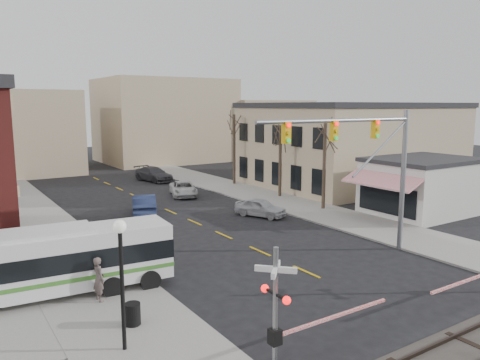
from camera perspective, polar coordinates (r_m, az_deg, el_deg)
name	(u,v)px	position (r m, az deg, el deg)	size (l,w,h in m)	color
ground	(335,285)	(22.69, 11.49, -12.40)	(160.00, 160.00, 0.00)	black
sidewalk_west	(36,222)	(36.25, -23.63, -4.72)	(5.00, 60.00, 0.12)	gray
sidewalk_east	(255,194)	(43.41, 1.88, -1.77)	(5.00, 60.00, 0.12)	gray
tan_building	(352,143)	(51.01, 13.51, 4.37)	(20.30, 15.30, 8.50)	tan
awning_shop	(422,186)	(38.41, 21.29, -0.63)	(9.74, 6.20, 4.30)	beige
tree_east_a	(324,166)	(37.36, 10.23, 1.65)	(0.28, 0.28, 6.75)	#382B21
tree_east_b	(280,161)	(42.10, 4.91, 2.28)	(0.28, 0.28, 6.30)	#382B21
tree_east_c	(234,149)	(48.67, -0.72, 3.77)	(0.28, 0.28, 7.20)	#382B21
transit_bus	(38,263)	(21.79, -23.37, -9.30)	(11.38, 3.41, 2.89)	silver
traffic_signal_mast	(370,153)	(25.66, 15.56, 3.21)	(10.36, 0.30, 8.00)	gray
rr_crossing_west	(286,307)	(15.29, 5.63, -15.18)	(5.60, 1.36, 4.00)	gray
street_lamp	(121,258)	(15.95, -14.31, -9.24)	(0.44, 0.44, 4.47)	black
trash_bin	(133,314)	(18.60, -12.96, -15.63)	(0.60, 0.60, 0.83)	black
car_a	(260,207)	(35.09, 2.49, -3.37)	(1.59, 3.95, 1.35)	silver
car_b	(144,205)	(36.21, -11.64, -2.96)	(1.68, 4.83, 1.59)	#1C2648
car_c	(183,189)	(43.25, -6.93, -1.08)	(2.17, 4.70, 1.31)	#B6B6B6
car_d	(154,174)	(52.17, -10.46, 0.71)	(2.15, 5.30, 1.54)	#403F44
pedestrian_near	(99,279)	(20.81, -16.84, -11.48)	(0.69, 0.45, 1.90)	#564845
pedestrian_far	(76,266)	(23.35, -19.36, -9.86)	(0.72, 0.56, 1.48)	#374360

